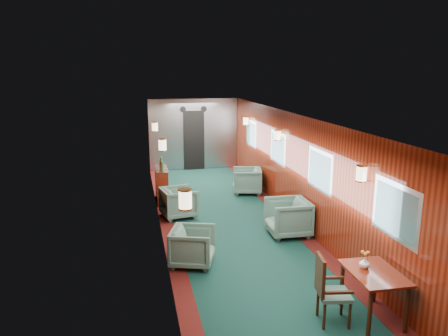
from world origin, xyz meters
The scene contains 12 objects.
room centered at (0.00, 0.00, 1.63)m, with size 12.00×12.10×2.40m.
bulkhead centered at (0.00, 5.91, 1.18)m, with size 2.98×0.17×2.39m.
windows_right centered at (1.49, 0.25, 1.45)m, with size 0.02×8.60×0.80m.
wall_sconces centered at (0.00, 0.57, 1.79)m, with size 2.97×7.97×0.25m.
dining_table centered at (1.11, -3.73, 0.58)m, with size 0.67×0.94×0.69m.
side_chair centered at (0.46, -3.69, 0.52)m, with size 0.49×0.51×0.96m.
credenza centered at (-1.34, 2.34, 0.45)m, with size 0.31×0.98×1.16m.
flower_vase centered at (1.03, -3.59, 0.77)m, with size 0.14×0.14×0.15m, color silver.
armchair_left_near centered at (-1.06, -1.54, 0.34)m, with size 0.72×0.74×0.67m, color #1C433C.
armchair_left_far centered at (-1.03, 1.03, 0.35)m, with size 0.74×0.76×0.69m, color #1C433C.
armchair_right_near centered at (1.04, -0.56, 0.38)m, with size 0.81×0.83×0.76m, color #1C433C.
armchair_right_far centered at (1.01, 2.64, 0.35)m, with size 0.75×0.77×0.70m, color #1C433C.
Camera 1 is at (-1.98, -8.61, 3.36)m, focal length 35.00 mm.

